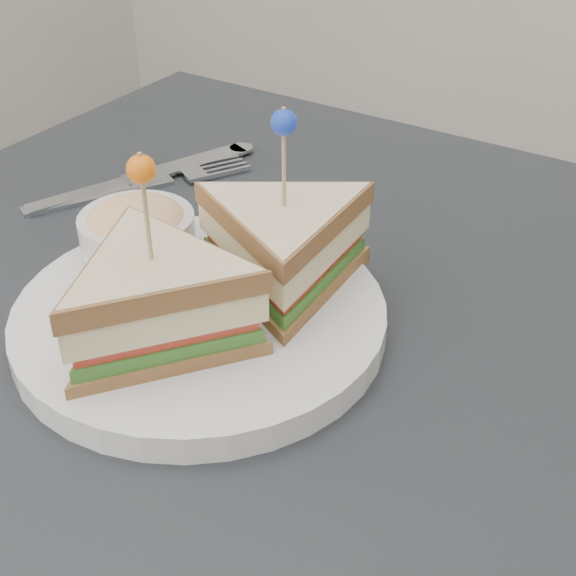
# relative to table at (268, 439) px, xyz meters

# --- Properties ---
(table) EXTENTS (0.80, 0.80, 0.75)m
(table) POSITION_rel_table_xyz_m (0.00, 0.00, 0.00)
(table) COLOR black
(table) RESTS_ON ground
(plate_meal) EXTENTS (0.33, 0.33, 0.15)m
(plate_meal) POSITION_rel_table_xyz_m (-0.05, 0.00, 0.12)
(plate_meal) COLOR silver
(plate_meal) RESTS_ON table
(cutlery_fork) EXTENTS (0.12, 0.19, 0.01)m
(cutlery_fork) POSITION_rel_table_xyz_m (-0.22, 0.14, 0.08)
(cutlery_fork) COLOR #B9BEC4
(cutlery_fork) RESTS_ON table
(cutlery_knife) EXTENTS (0.10, 0.22, 0.01)m
(cutlery_knife) POSITION_rel_table_xyz_m (-0.24, 0.14, 0.08)
(cutlery_knife) COLOR #B5BBC1
(cutlery_knife) RESTS_ON table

